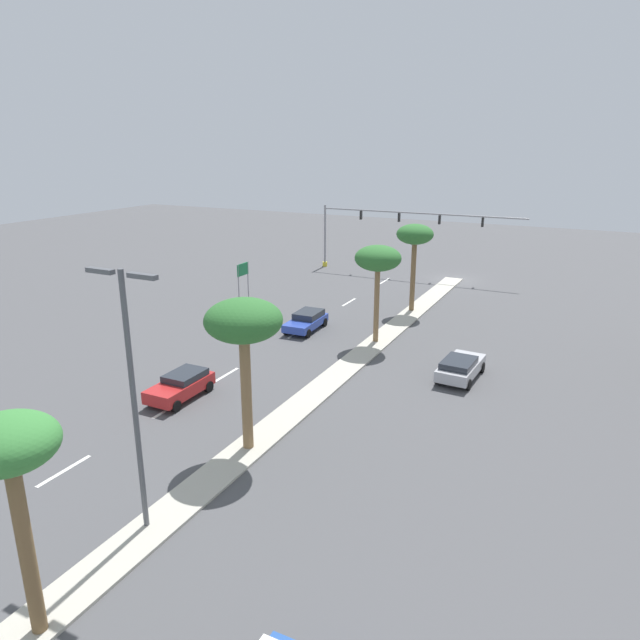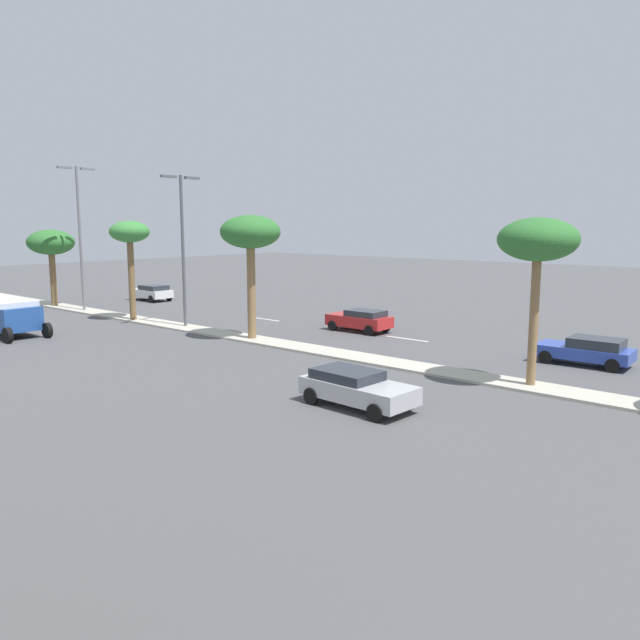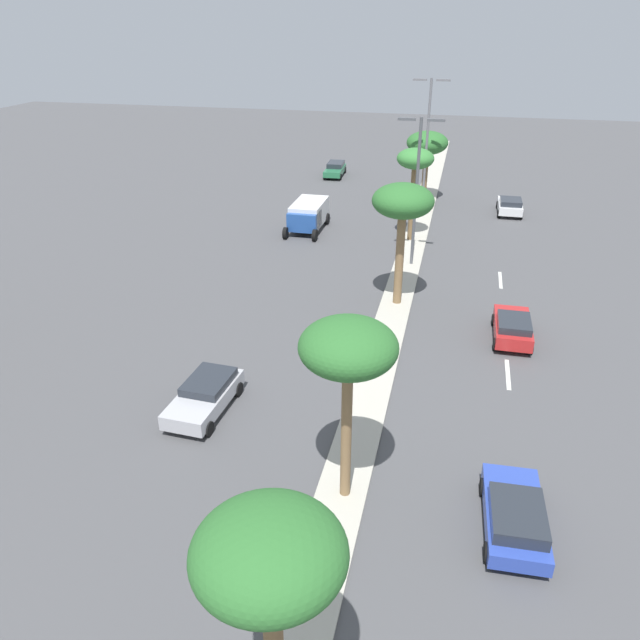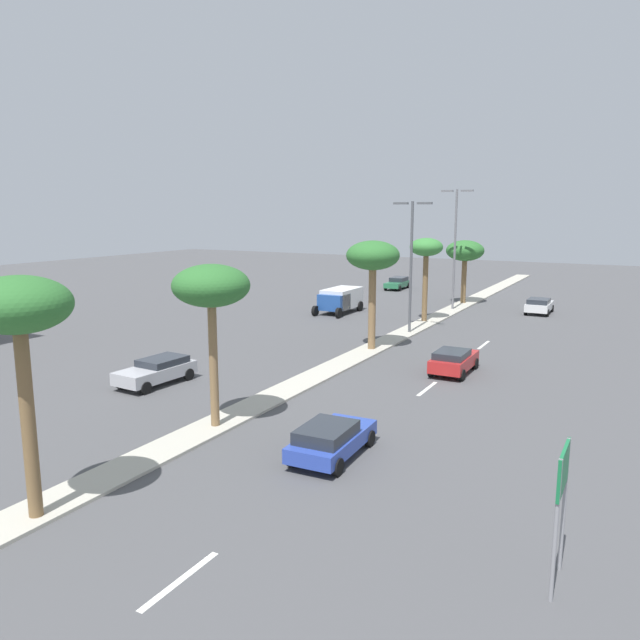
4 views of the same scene
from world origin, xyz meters
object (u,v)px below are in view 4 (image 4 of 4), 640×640
palm_tree_trailing (373,258)px  sedan_white_near (539,305)px  palm_tree_front (18,312)px  street_lamp_mid (455,240)px  directional_road_sign (562,486)px  street_lamp_inboard (411,256)px  box_truck (340,299)px  palm_tree_center (426,251)px  sedan_green_leading (398,283)px  sedan_silver_left (157,370)px  palm_tree_near (211,289)px  sedan_red_right (454,360)px  palm_tree_far (465,252)px  sedan_blue_inboard (331,439)px

palm_tree_trailing → sedan_white_near: (7.22, 20.31, -5.28)m
palm_tree_front → street_lamp_mid: 43.73m
directional_road_sign → sedan_white_near: size_ratio=0.88×
street_lamp_inboard → box_truck: bearing=146.8°
palm_tree_center → street_lamp_mid: bearing=87.7°
sedan_green_leading → sedan_silver_left: sedan_green_leading is taller
directional_road_sign → street_lamp_mid: 42.44m
palm_tree_near → sedan_green_leading: size_ratio=1.48×
sedan_white_near → sedan_red_right: bearing=-92.1°
street_lamp_inboard → sedan_red_right: 12.39m
sedan_white_near → sedan_red_right: 23.38m
palm_tree_front → street_lamp_mid: (-0.33, 43.73, 0.12)m
directional_road_sign → street_lamp_mid: bearing=109.9°
palm_tree_trailing → sedan_red_right: palm_tree_trailing is taller
palm_tree_near → palm_tree_far: size_ratio=1.12×
palm_tree_far → sedan_green_leading: 13.19m
palm_tree_front → sedan_silver_left: 15.39m
street_lamp_inboard → box_truck: street_lamp_inboard is taller
palm_tree_center → box_truck: size_ratio=1.23×
sedan_silver_left → palm_tree_front: bearing=-60.8°
sedan_blue_inboard → sedan_silver_left: 13.28m
palm_tree_trailing → palm_tree_far: palm_tree_trailing is taller
palm_tree_center → sedan_silver_left: bearing=-104.9°
palm_tree_front → sedan_red_right: size_ratio=1.76×
sedan_red_right → palm_tree_trailing: bearing=154.4°
box_truck → palm_tree_near: bearing=-73.3°
sedan_blue_inboard → sedan_white_near: bearing=87.8°
box_truck → sedan_red_right: bearing=-45.7°
sedan_silver_left → sedan_white_near: bearing=67.0°
palm_tree_center → sedan_blue_inboard: size_ratio=1.55×
palm_tree_center → sedan_silver_left: palm_tree_center is taller
sedan_silver_left → palm_tree_far: bearing=79.6°
street_lamp_mid → sedan_silver_left: (-6.69, -31.19, -5.63)m
sedan_red_right → palm_tree_front: bearing=-105.5°
sedan_blue_inboard → box_truck: bearing=116.2°
street_lamp_mid → box_truck: (-8.40, -6.40, -5.13)m
palm_tree_near → sedan_blue_inboard: 7.74m
directional_road_sign → palm_tree_far: (-14.57, 43.97, 2.50)m
street_lamp_inboard → sedan_green_leading: bearing=113.4°
palm_tree_center → palm_tree_far: palm_tree_center is taller
palm_tree_near → sedan_white_near: size_ratio=1.69×
palm_tree_far → sedan_green_leading: palm_tree_far is taller
street_lamp_mid → sedan_white_near: street_lamp_mid is taller
palm_tree_front → palm_tree_near: bearing=91.1°
sedan_red_right → sedan_green_leading: sedan_red_right is taller
palm_tree_far → box_truck: 13.95m
palm_tree_front → sedan_white_near: bearing=81.3°
palm_tree_center → box_truck: (-8.11, 0.66, -4.60)m
palm_tree_near → street_lamp_inboard: (0.13, 22.92, -0.18)m
palm_tree_trailing → street_lamp_mid: 18.56m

